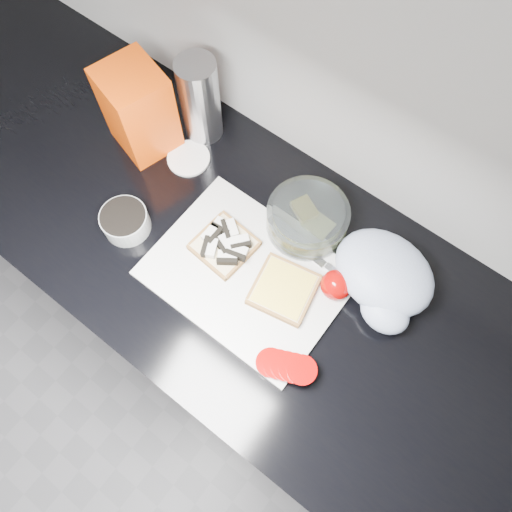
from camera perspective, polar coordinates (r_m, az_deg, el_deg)
The scene contains 14 objects.
base_cabinet at distance 1.53m, azimuth -1.45°, elevation -6.69°, with size 3.50×0.60×0.86m, color black.
countertop at distance 1.10m, azimuth -2.00°, elevation 0.02°, with size 3.50×0.64×0.04m, color black.
cutting_board at distance 1.06m, azimuth -0.99°, elevation -2.13°, with size 0.40×0.30×0.01m, color silver.
bread_left at distance 1.07m, azimuth -3.60°, elevation 1.37°, with size 0.13×0.13×0.04m.
bread_right at distance 1.03m, azimuth 3.18°, elevation -3.84°, with size 0.15×0.15×0.02m.
tomato_slices at distance 0.99m, azimuth 3.45°, elevation -12.47°, with size 0.13×0.10×0.03m.
knife at distance 1.07m, azimuth 7.39°, elevation -0.67°, with size 0.23×0.03×0.01m.
seed_tub at distance 1.12m, azimuth -14.74°, elevation 3.92°, with size 0.10×0.10×0.05m.
tub_lid at distance 1.21m, azimuth -7.71°, elevation 11.00°, with size 0.10×0.10×0.01m, color white.
glass_bowl at distance 1.08m, azimuth 5.86°, elevation 4.17°, with size 0.18×0.18×0.07m.
bread_bag at distance 1.18m, azimuth -13.27°, elevation 15.94°, with size 0.13×0.13×0.21m, color #FE5B04.
steel_canister at distance 1.17m, azimuth -6.42°, elevation 17.27°, with size 0.09×0.09×0.22m, color #A7A7AB.
grocery_bag at distance 1.05m, azimuth 14.44°, elevation -2.41°, with size 0.23×0.21×0.09m.
whole_tomatoes at distance 1.03m, azimuth 9.13°, elevation -3.29°, with size 0.06×0.06×0.06m.
Camera 1 is at (0.30, 0.88, 1.89)m, focal length 35.00 mm.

